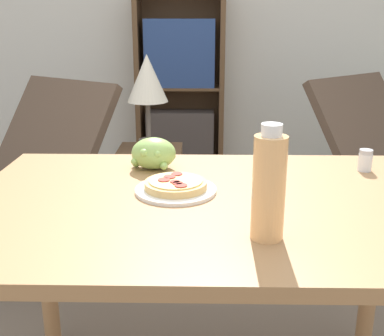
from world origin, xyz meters
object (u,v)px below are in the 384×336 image
object	(u,v)px
salt_shaker	(365,160)
side_table	(151,197)
pizza_on_plate	(176,187)
grape_bunch	(153,154)
drink_bottle	(269,186)
lounge_chair_near	(33,200)
table_lamp	(147,83)
bookshelf	(180,95)

from	to	relation	value
salt_shaker	side_table	bearing A→B (deg)	127.28
pizza_on_plate	grape_bunch	size ratio (longest dim) A/B	1.58
drink_bottle	salt_shaker	bearing A→B (deg)	52.68
drink_bottle	salt_shaker	distance (m)	0.61
lounge_chair_near	table_lamp	size ratio (longest dim) A/B	1.99
drink_bottle	bookshelf	xyz separation A→B (m)	(-0.30, 2.68, -0.23)
drink_bottle	salt_shaker	size ratio (longest dim) A/B	3.74
drink_bottle	side_table	bearing A→B (deg)	105.53
pizza_on_plate	bookshelf	world-z (taller)	bookshelf
salt_shaker	table_lamp	distance (m)	1.29
table_lamp	pizza_on_plate	bearing A→B (deg)	-80.41
salt_shaker	grape_bunch	bearing A→B (deg)	179.27
side_table	drink_bottle	bearing A→B (deg)	-74.47
pizza_on_plate	lounge_chair_near	size ratio (longest dim) A/B	0.22
table_lamp	lounge_chair_near	bearing A→B (deg)	-168.52
bookshelf	side_table	size ratio (longest dim) A/B	2.62
drink_bottle	grape_bunch	bearing A→B (deg)	120.93
drink_bottle	table_lamp	bearing A→B (deg)	105.53
pizza_on_plate	table_lamp	bearing A→B (deg)	99.59
salt_shaker	pizza_on_plate	bearing A→B (deg)	-160.96
drink_bottle	table_lamp	world-z (taller)	table_lamp
side_table	lounge_chair_near	bearing A→B (deg)	-168.52
drink_bottle	lounge_chair_near	distance (m)	1.81
pizza_on_plate	side_table	distance (m)	1.34
bookshelf	table_lamp	xyz separation A→B (m)	(-0.11, -1.18, 0.25)
salt_shaker	table_lamp	xyz separation A→B (m)	(-0.78, 1.03, 0.10)
grape_bunch	salt_shaker	size ratio (longest dim) A/B	2.08
lounge_chair_near	side_table	xyz separation A→B (m)	(0.60, 0.12, -0.02)
grape_bunch	table_lamp	world-z (taller)	table_lamp
salt_shaker	lounge_chair_near	distance (m)	1.73
side_table	grape_bunch	bearing A→B (deg)	-82.89
drink_bottle	salt_shaker	xyz separation A→B (m)	(0.36, 0.48, -0.09)
lounge_chair_near	side_table	distance (m)	0.61
drink_bottle	pizza_on_plate	bearing A→B (deg)	127.12
side_table	table_lamp	size ratio (longest dim) A/B	1.06
bookshelf	drink_bottle	bearing A→B (deg)	-83.55
bookshelf	salt_shaker	bearing A→B (deg)	-73.16
drink_bottle	lounge_chair_near	xyz separation A→B (m)	(-1.02, 1.38, -0.58)
lounge_chair_near	side_table	world-z (taller)	lounge_chair_near
side_table	table_lamp	xyz separation A→B (m)	(0.00, 0.00, 0.62)
side_table	table_lamp	distance (m)	0.62
grape_bunch	salt_shaker	world-z (taller)	grape_bunch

